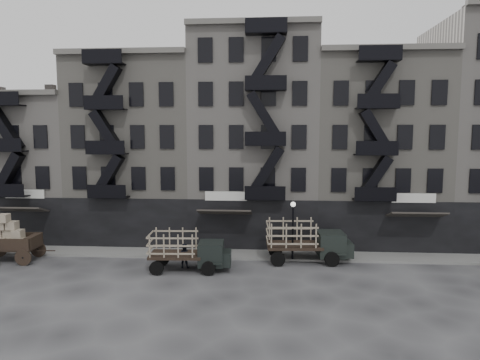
# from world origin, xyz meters

# --- Properties ---
(ground) EXTENTS (140.00, 140.00, 0.00)m
(ground) POSITION_xyz_m (0.00, 0.00, 0.00)
(ground) COLOR #38383A
(ground) RESTS_ON ground
(sidewalk) EXTENTS (55.00, 2.50, 0.15)m
(sidewalk) POSITION_xyz_m (0.00, 3.75, 0.07)
(sidewalk) COLOR slate
(sidewalk) RESTS_ON ground
(building_west) EXTENTS (10.00, 11.35, 13.20)m
(building_west) POSITION_xyz_m (-20.00, 9.83, 6.00)
(building_west) COLOR #A39D96
(building_west) RESTS_ON ground
(building_midwest) EXTENTS (10.00, 11.35, 16.20)m
(building_midwest) POSITION_xyz_m (-10.00, 9.83, 7.50)
(building_midwest) COLOR gray
(building_midwest) RESTS_ON ground
(building_center) EXTENTS (10.00, 11.35, 18.20)m
(building_center) POSITION_xyz_m (-0.00, 9.82, 8.50)
(building_center) COLOR #A39D96
(building_center) RESTS_ON ground
(building_mideast) EXTENTS (10.00, 11.35, 16.20)m
(building_mideast) POSITION_xyz_m (10.00, 9.83, 7.50)
(building_mideast) COLOR gray
(building_mideast) RESTS_ON ground
(lamp_post) EXTENTS (0.36, 0.36, 4.28)m
(lamp_post) POSITION_xyz_m (3.00, 2.60, 2.78)
(lamp_post) COLOR black
(lamp_post) RESTS_ON ground
(wagon) EXTENTS (4.15, 2.35, 3.43)m
(wagon) POSITION_xyz_m (-17.16, 1.17, 1.96)
(wagon) COLOR black
(wagon) RESTS_ON ground
(stake_truck_west) EXTENTS (5.45, 2.47, 2.68)m
(stake_truck_west) POSITION_xyz_m (-4.06, 0.01, 1.53)
(stake_truck_west) COLOR black
(stake_truck_west) RESTS_ON ground
(stake_truck_east) EXTENTS (6.07, 2.79, 2.98)m
(stake_truck_east) POSITION_xyz_m (3.94, 2.53, 1.70)
(stake_truck_east) COLOR black
(stake_truck_east) RESTS_ON ground
(pedestrian_mid) EXTENTS (0.84, 0.67, 1.66)m
(pedestrian_mid) POSITION_xyz_m (-4.42, 0.59, 0.83)
(pedestrian_mid) COLOR black
(pedestrian_mid) RESTS_ON ground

